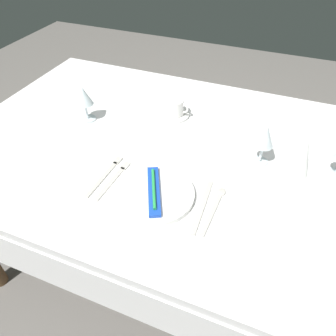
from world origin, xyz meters
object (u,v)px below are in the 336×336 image
at_px(coffee_cup_left, 174,107).
at_px(napkin_folded, 303,156).
at_px(dinner_plate, 154,194).
at_px(fork_outer, 114,178).
at_px(wine_glass_left, 265,138).
at_px(spoon_soup, 216,205).
at_px(toothbrush_package, 154,190).
at_px(fork_inner, 106,174).
at_px(wine_glass_right, 84,98).
at_px(dinner_knife, 202,207).

height_order(coffee_cup_left, napkin_folded, napkin_folded).
xyz_separation_m(dinner_plate, fork_outer, (-0.16, 0.02, -0.01)).
xyz_separation_m(coffee_cup_left, wine_glass_left, (0.39, -0.17, 0.06)).
bearing_deg(spoon_soup, toothbrush_package, -169.68).
bearing_deg(napkin_folded, wine_glass_left, 175.37).
height_order(fork_inner, wine_glass_right, wine_glass_right).
distance_m(spoon_soup, napkin_folded, 0.34).
relative_size(fork_outer, dinner_knife, 0.88).
height_order(fork_outer, coffee_cup_left, coffee_cup_left).
bearing_deg(napkin_folded, dinner_knife, -133.29).
distance_m(fork_outer, coffee_cup_left, 0.44).
relative_size(dinner_plate, napkin_folded, 1.73).
height_order(fork_inner, spoon_soup, spoon_soup).
relative_size(spoon_soup, coffee_cup_left, 1.95).
distance_m(dinner_knife, spoon_soup, 0.05).
distance_m(toothbrush_package, spoon_soup, 0.20).
xyz_separation_m(dinner_plate, toothbrush_package, (0.00, 0.00, 0.02)).
relative_size(dinner_plate, spoon_soup, 1.23).
height_order(dinner_plate, toothbrush_package, toothbrush_package).
xyz_separation_m(fork_outer, wine_glass_right, (-0.28, 0.28, 0.10)).
height_order(dinner_plate, napkin_folded, napkin_folded).
relative_size(dinner_plate, dinner_knife, 1.12).
distance_m(wine_glass_left, wine_glass_right, 0.72).
bearing_deg(toothbrush_package, wine_glass_left, 45.84).
bearing_deg(dinner_plate, toothbrush_package, 0.00).
height_order(toothbrush_package, coffee_cup_left, coffee_cup_left).
relative_size(dinner_knife, wine_glass_left, 1.49).
distance_m(dinner_plate, fork_inner, 0.20).
height_order(fork_inner, napkin_folded, napkin_folded).
bearing_deg(spoon_soup, fork_outer, -177.80).
xyz_separation_m(coffee_cup_left, wine_glass_right, (-0.33, -0.16, 0.06)).
bearing_deg(dinner_knife, fork_outer, 177.40).
bearing_deg(dinner_knife, coffee_cup_left, 120.27).
xyz_separation_m(fork_outer, napkin_folded, (0.57, 0.26, 0.07)).
bearing_deg(fork_outer, wine_glass_right, 135.10).
bearing_deg(wine_glass_left, fork_outer, -148.43).
relative_size(dinner_plate, coffee_cup_left, 2.41).
xyz_separation_m(fork_inner, dinner_knife, (0.35, -0.02, 0.00)).
bearing_deg(wine_glass_right, napkin_folded, -1.42).
height_order(dinner_plate, fork_outer, dinner_plate).
relative_size(dinner_knife, wine_glass_right, 1.54).
bearing_deg(coffee_cup_left, wine_glass_left, -23.54).
distance_m(dinner_knife, wine_glass_left, 0.33).
distance_m(fork_inner, wine_glass_left, 0.55).
height_order(toothbrush_package, spoon_soup, toothbrush_package).
relative_size(coffee_cup_left, napkin_folded, 0.72).
relative_size(fork_outer, wine_glass_left, 1.32).
relative_size(toothbrush_package, spoon_soup, 0.98).
bearing_deg(napkin_folded, wine_glass_right, 178.58).
distance_m(toothbrush_package, fork_inner, 0.20).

